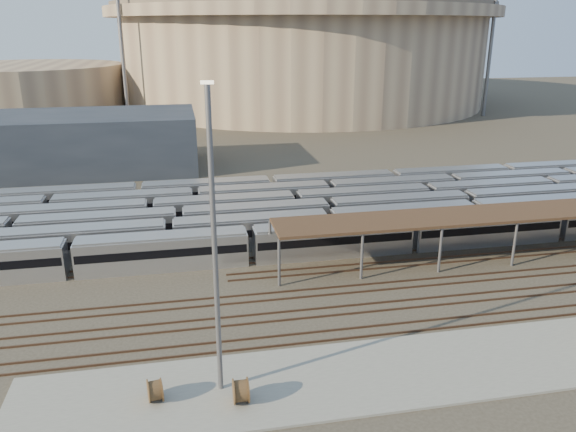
{
  "coord_description": "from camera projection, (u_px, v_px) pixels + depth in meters",
  "views": [
    {
      "loc": [
        -17.03,
        -48.92,
        24.81
      ],
      "look_at": [
        -4.98,
        12.0,
        3.63
      ],
      "focal_mm": 35.0,
      "sensor_mm": 36.0,
      "label": 1
    }
  ],
  "objects": [
    {
      "name": "service_building",
      "position": [
        76.0,
        143.0,
        99.58
      ],
      "size": [
        42.0,
        20.0,
        10.0
      ],
      "primitive_type": "cube",
      "color": "#1E232D",
      "rests_on": "ground"
    },
    {
      "name": "cable_reel_west",
      "position": [
        155.0,
        390.0,
        38.54
      ],
      "size": [
        1.15,
        1.75,
        1.62
      ],
      "primitive_type": "cylinder",
      "rotation": [
        0.0,
        1.57,
        0.16
      ],
      "color": "#533521",
      "rests_on": "apron"
    },
    {
      "name": "floodlight_3",
      "position": [
        192.0,
        38.0,
        196.61
      ],
      "size": [
        4.0,
        1.0,
        38.4
      ],
      "color": "slate",
      "rests_on": "ground"
    },
    {
      "name": "floodlight_0",
      "position": [
        122.0,
        42.0,
        146.52
      ],
      "size": [
        4.0,
        1.0,
        38.4
      ],
      "color": "slate",
      "rests_on": "ground"
    },
    {
      "name": "ground",
      "position": [
        359.0,
        285.0,
        56.56
      ],
      "size": [
        420.0,
        420.0,
        0.0
      ],
      "primitive_type": "plane",
      "color": "#383026",
      "rests_on": "ground"
    },
    {
      "name": "empty_tracks",
      "position": [
        376.0,
        307.0,
        51.88
      ],
      "size": [
        170.0,
        9.62,
        0.18
      ],
      "color": "#4C3323",
      "rests_on": "ground"
    },
    {
      "name": "apron",
      "position": [
        358.0,
        376.0,
        41.68
      ],
      "size": [
        50.0,
        9.0,
        0.2
      ],
      "primitive_type": "cube",
      "color": "gray",
      "rests_on": "ground"
    },
    {
      "name": "subway_trains",
      "position": [
        325.0,
        211.0,
        73.38
      ],
      "size": [
        124.9,
        23.9,
        3.6
      ],
      "color": "silver",
      "rests_on": "ground"
    },
    {
      "name": "inspection_shed",
      "position": [
        538.0,
        212.0,
        62.7
      ],
      "size": [
        60.3,
        6.0,
        5.3
      ],
      "color": "slate",
      "rests_on": "ground"
    },
    {
      "name": "cable_reel_east",
      "position": [
        241.0,
        391.0,
        38.36
      ],
      "size": [
        1.0,
        1.78,
        1.77
      ],
      "primitive_type": "cylinder",
      "rotation": [
        0.0,
        1.57,
        -0.01
      ],
      "color": "#533521",
      "rests_on": "apron"
    },
    {
      "name": "stadium",
      "position": [
        302.0,
        52.0,
        185.82
      ],
      "size": [
        124.0,
        124.0,
        32.5
      ],
      "color": "#9F876B",
      "rests_on": "ground"
    },
    {
      "name": "secondary_arena",
      "position": [
        26.0,
        89.0,
        163.98
      ],
      "size": [
        56.0,
        56.0,
        14.0
      ],
      "primitive_type": "cylinder",
      "color": "#9F876B",
      "rests_on": "ground"
    },
    {
      "name": "yard_light_pole",
      "position": [
        215.0,
        247.0,
        36.65
      ],
      "size": [
        0.81,
        0.36,
        21.48
      ],
      "color": "slate",
      "rests_on": "apron"
    },
    {
      "name": "floodlight_2",
      "position": [
        491.0,
        41.0,
        155.59
      ],
      "size": [
        4.0,
        1.0,
        38.4
      ],
      "color": "slate",
      "rests_on": "ground"
    }
  ]
}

